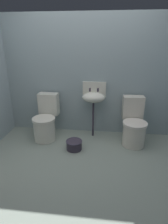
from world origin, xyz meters
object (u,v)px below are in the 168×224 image
at_px(sink, 94,97).
at_px(toilet_right, 134,126).
at_px(bucket, 74,145).
at_px(toilet_left, 46,121).

bearing_deg(sink, toilet_right, -14.90).
relative_size(toilet_right, bucket, 2.90).
distance_m(toilet_left, toilet_right, 1.55).
relative_size(toilet_left, sink, 0.79).
bearing_deg(sink, bucket, -116.89).
bearing_deg(bucket, toilet_right, 19.47).
height_order(toilet_left, bucket, toilet_left).
distance_m(toilet_right, sink, 0.85).
bearing_deg(toilet_left, toilet_right, -177.13).
xyz_separation_m(toilet_left, sink, (0.84, 0.19, 0.43)).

